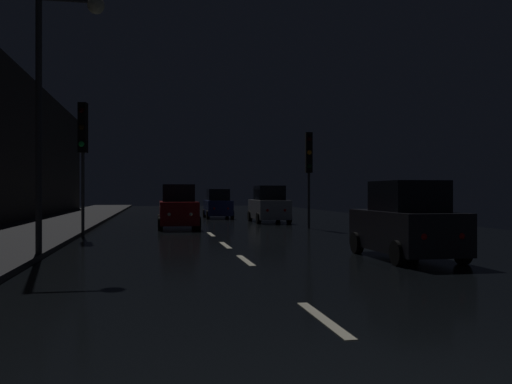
# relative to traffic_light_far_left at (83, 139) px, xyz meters

# --- Properties ---
(ground) EXTENTS (26.82, 84.00, 0.02)m
(ground) POSITION_rel_traffic_light_far_left_xyz_m (4.91, 6.51, -3.73)
(ground) COLOR black
(sidewalk_left) EXTENTS (4.40, 84.00, 0.15)m
(sidewalk_left) POSITION_rel_traffic_light_far_left_xyz_m (-2.30, 6.51, -3.65)
(sidewalk_left) COLOR #28282B
(sidewalk_left) RESTS_ON ground
(lane_centerline) EXTENTS (0.16, 17.61, 0.01)m
(lane_centerline) POSITION_rel_traffic_light_far_left_xyz_m (4.91, -6.82, -3.72)
(lane_centerline) COLOR beige
(lane_centerline) RESTS_ON ground
(traffic_light_far_left) EXTENTS (0.36, 0.48, 5.10)m
(traffic_light_far_left) POSITION_rel_traffic_light_far_left_xyz_m (0.00, 0.00, 0.00)
(traffic_light_far_left) COLOR #38383A
(traffic_light_far_left) RESTS_ON ground
(traffic_light_far_right) EXTENTS (0.35, 0.47, 4.51)m
(traffic_light_far_right) POSITION_rel_traffic_light_far_left_xyz_m (9.82, 3.42, -0.48)
(traffic_light_far_right) COLOR #38383A
(traffic_light_far_right) RESTS_ON ground
(streetlamp_overhead) EXTENTS (1.70, 0.44, 6.73)m
(streetlamp_overhead) POSITION_rel_traffic_light_far_left_xyz_m (0.28, -7.21, 0.78)
(streetlamp_overhead) COLOR #2D2D30
(streetlamp_overhead) RESTS_ON ground
(car_approaching_headlights) EXTENTS (1.89, 4.09, 2.06)m
(car_approaching_headlights) POSITION_rel_traffic_light_far_left_xyz_m (3.77, 4.56, -2.78)
(car_approaching_headlights) COLOR maroon
(car_approaching_headlights) RESTS_ON ground
(car_distant_taillights) EXTENTS (1.74, 3.78, 1.90)m
(car_distant_taillights) POSITION_rel_traffic_light_far_left_xyz_m (6.76, 14.60, -2.85)
(car_distant_taillights) COLOR #141E51
(car_distant_taillights) RESTS_ON ground
(car_parked_right_near) EXTENTS (1.82, 3.94, 1.98)m
(car_parked_right_near) POSITION_rel_traffic_light_far_left_xyz_m (9.02, -8.71, -2.82)
(car_parked_right_near) COLOR black
(car_parked_right_near) RESTS_ON ground
(car_parked_right_far) EXTENTS (1.89, 4.10, 2.06)m
(car_parked_right_far) POSITION_rel_traffic_light_far_left_xyz_m (9.02, 8.97, -2.78)
(car_parked_right_far) COLOR #A5A8AD
(car_parked_right_far) RESTS_ON ground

